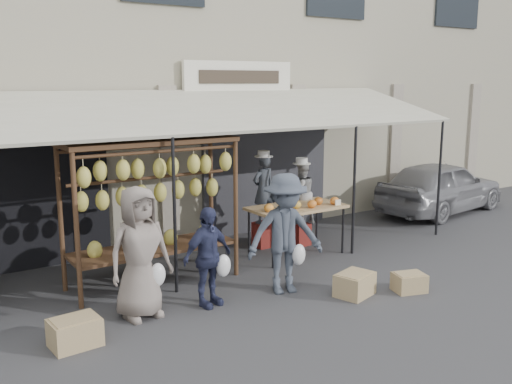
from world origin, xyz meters
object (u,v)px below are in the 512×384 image
customer_left (140,253)px  crate_near_a (355,284)px  vendor_left (263,189)px  vendor_right (301,193)px  crate_near_b (409,282)px  crate_far (75,332)px  banana_rack (152,183)px  produce_table (298,208)px  customer_mid (208,257)px  sedan (441,186)px  customer_right (285,234)px

customer_left → crate_near_a: 3.13m
vendor_left → vendor_right: 0.72m
crate_near_a → crate_near_b: bearing=-22.8°
vendor_right → crate_far: bearing=25.3°
banana_rack → vendor_left: (2.51, 0.73, -0.47)m
produce_table → crate_far: bearing=-162.5°
crate_near_b → crate_far: bearing=168.5°
customer_mid → crate_near_a: bearing=-36.3°
produce_table → customer_mid: customer_mid is taller
banana_rack → crate_near_b: size_ratio=5.75×
produce_table → customer_left: (-3.36, -0.99, 0.01)m
produce_table → crate_far: 4.62m
customer_left → crate_near_a: (2.88, -1.00, -0.71)m
vendor_right → customer_left: bearing=25.4°
crate_near_b → crate_far: (-4.66, 0.95, 0.03)m
crate_near_b → sedan: (4.60, 3.17, 0.49)m
vendor_left → customer_left: customer_left is taller
customer_right → crate_near_a: 1.25m
banana_rack → customer_right: 2.12m
produce_table → customer_right: (-1.25, -1.32, 0.02)m
vendor_right → customer_right: bearing=50.8°
customer_right → sedan: (6.15, 2.16, -0.26)m
banana_rack → customer_left: 1.43m
produce_table → customer_left: customer_left is taller
customer_mid → sedan: 7.61m
sedan → vendor_right: bearing=87.2°
customer_mid → crate_near_b: size_ratio=3.10×
sedan → banana_rack: bearing=88.6°
customer_left → produce_table: bearing=11.2°
banana_rack → customer_left: banana_rack is taller
customer_left → crate_near_b: (3.67, -1.33, -0.74)m
customer_left → banana_rack: bearing=52.9°
banana_rack → crate_far: 2.60m
customer_mid → sedan: (7.35, 1.99, -0.08)m
banana_rack → crate_near_b: bearing=-38.4°
vendor_left → customer_right: 2.37m
banana_rack → vendor_right: banana_rack is taller
produce_table → crate_far: (-4.35, -1.37, -0.70)m
customer_mid → produce_table: bearing=12.1°
customer_left → crate_far: bearing=-164.2°
vendor_left → customer_right: bearing=57.8°
vendor_right → customer_left: customer_left is taller
banana_rack → sedan: 7.71m
vendor_right → crate_near_a: bearing=73.3°
crate_near_a → sedan: sedan is taller
banana_rack → vendor_left: banana_rack is taller
produce_table → customer_mid: bearing=-154.9°
customer_left → customer_right: (2.11, -0.32, 0.01)m
vendor_right → customer_left: 4.11m
customer_right → sedan: 6.53m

